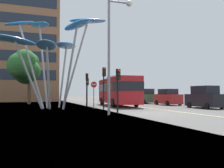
{
  "coord_description": "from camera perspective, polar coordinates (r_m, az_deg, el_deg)",
  "views": [
    {
      "loc": [
        -8.8,
        -15.96,
        1.45
      ],
      "look_at": [
        -0.44,
        8.5,
        2.5
      ],
      "focal_mm": 38.54,
      "sensor_mm": 36.0,
      "label": 1
    }
  ],
  "objects": [
    {
      "name": "traffic_light_kerb_far",
      "position": [
        21.57,
        -1.91,
        1.14
      ],
      "size": [
        0.28,
        0.42,
        3.81
      ],
      "color": "black",
      "rests_on": "ground"
    },
    {
      "name": "ground",
      "position": [
        17.98,
        8.2,
        -7.09
      ],
      "size": [
        120.0,
        240.0,
        0.1
      ],
      "color": "#54514F"
    },
    {
      "name": "tree_pavement_far",
      "position": [
        50.06,
        -18.49,
        2.56
      ],
      "size": [
        5.07,
        4.88,
        7.45
      ],
      "color": "brown",
      "rests_on": "ground"
    },
    {
      "name": "traffic_light_kerb_near",
      "position": [
        17.57,
        1.43,
        0.69
      ],
      "size": [
        0.28,
        0.42,
        3.26
      ],
      "color": "black",
      "rests_on": "ground"
    },
    {
      "name": "tree_pavement_near",
      "position": [
        35.47,
        -19.91,
        3.84
      ],
      "size": [
        4.46,
        4.89,
        7.52
      ],
      "color": "brown",
      "rests_on": "ground"
    },
    {
      "name": "car_parked_far",
      "position": [
        31.55,
        13.12,
        -3.14
      ],
      "size": [
        1.95,
        4.18,
        2.06
      ],
      "color": "maroon",
      "rests_on": "ground"
    },
    {
      "name": "traffic_light_opposite",
      "position": [
        28.98,
        -6.0,
        0.38
      ],
      "size": [
        0.28,
        0.42,
        3.89
      ],
      "color": "black",
      "rests_on": "ground"
    },
    {
      "name": "backdrop_building",
      "position": [
        52.5,
        -23.78,
        9.01
      ],
      "size": [
        19.27,
        12.98,
        23.17
      ],
      "color": "#8E6042",
      "rests_on": "ground"
    },
    {
      "name": "street_lamp",
      "position": [
        17.0,
        0.56,
        10.3
      ],
      "size": [
        1.84,
        0.44,
        8.14
      ],
      "color": "gray",
      "rests_on": "ground"
    },
    {
      "name": "red_bus",
      "position": [
        28.57,
        1.39,
        -1.39
      ],
      "size": [
        3.41,
        10.37,
        3.5
      ],
      "color": "red",
      "rests_on": "ground"
    },
    {
      "name": "car_parked_mid",
      "position": [
        25.73,
        21.16,
        -3.09
      ],
      "size": [
        1.95,
        4.26,
        2.23
      ],
      "color": "black",
      "rests_on": "ground"
    },
    {
      "name": "traffic_light_island_mid",
      "position": [
        27.58,
        -5.89,
        -0.48
      ],
      "size": [
        0.28,
        0.42,
        3.2
      ],
      "color": "black",
      "rests_on": "ground"
    },
    {
      "name": "no_entry_sign",
      "position": [
        23.45,
        -4.34,
        -1.57
      ],
      "size": [
        0.6,
        0.12,
        2.65
      ],
      "color": "gray",
      "rests_on": "ground"
    },
    {
      "name": "leaf_sculpture",
      "position": [
        24.85,
        -13.31,
        10.27
      ],
      "size": [
        10.98,
        10.0,
        9.22
      ],
      "color": "#9EA0A5",
      "rests_on": "ground"
    },
    {
      "name": "car_side_street",
      "position": [
        36.36,
        8.05,
        -2.99
      ],
      "size": [
        1.94,
        4.23,
        2.18
      ],
      "color": "#2D5138",
      "rests_on": "ground"
    }
  ]
}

